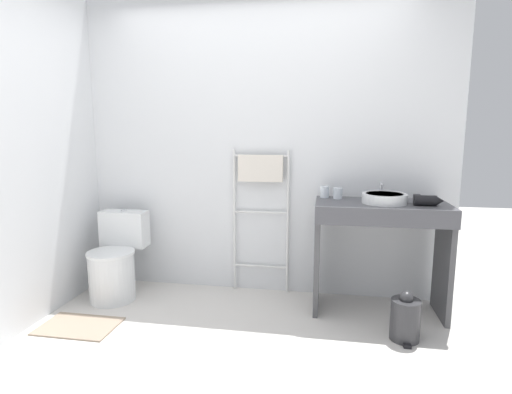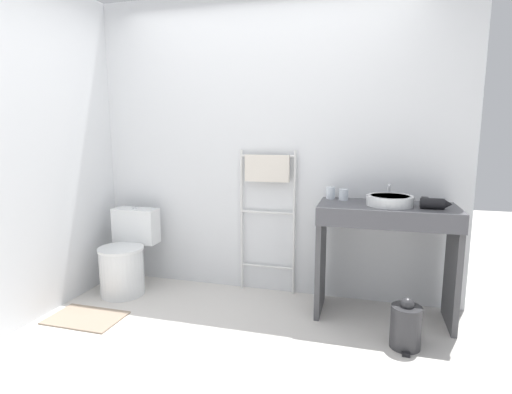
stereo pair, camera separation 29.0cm
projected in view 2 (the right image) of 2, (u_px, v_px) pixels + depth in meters
name	position (u px, v px, depth m)	size (l,w,h in m)	color
ground_plane	(211.00, 371.00, 2.41)	(12.00, 12.00, 0.00)	silver
wall_back	(267.00, 147.00, 3.51)	(3.33, 0.12, 2.59)	silver
wall_side	(55.00, 148.00, 3.25)	(0.12, 1.97, 2.59)	silver
toilet	(126.00, 258.00, 3.57)	(0.41, 0.54, 0.74)	white
towel_radiator	(267.00, 188.00, 3.46)	(0.50, 0.06, 1.27)	silver
vanity_counter	(385.00, 242.00, 3.01)	(1.00, 0.51, 0.89)	#4C4C51
sink_basin	(390.00, 200.00, 2.95)	(0.34, 0.34, 0.07)	white
faucet	(389.00, 190.00, 3.11)	(0.02, 0.10, 0.13)	silver
cup_near_wall	(331.00, 193.00, 3.25)	(0.07, 0.07, 0.10)	silver
cup_near_edge	(343.00, 195.00, 3.18)	(0.07, 0.07, 0.09)	silver
hair_dryer	(434.00, 203.00, 2.82)	(0.21, 0.17, 0.08)	black
trash_bin	(406.00, 326.00, 2.65)	(0.20, 0.23, 0.35)	#333335
bath_mat	(86.00, 318.00, 3.08)	(0.56, 0.36, 0.01)	gray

